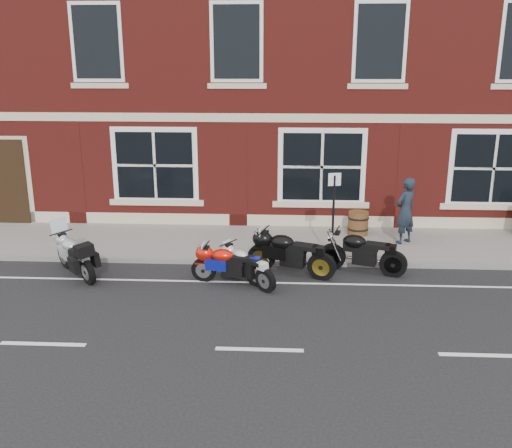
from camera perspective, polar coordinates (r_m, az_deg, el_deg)
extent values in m
plane|color=black|center=(13.26, 0.95, -6.21)|extent=(80.00, 80.00, 0.00)
cube|color=slate|center=(16.06, 1.34, -1.92)|extent=(30.00, 3.00, 0.12)
cube|color=slate|center=(14.57, 1.15, -3.86)|extent=(30.00, 0.16, 0.12)
cube|color=maroon|center=(22.77, 2.03, 18.61)|extent=(24.00, 12.00, 12.00)
cylinder|color=black|center=(15.06, -18.44, -3.04)|extent=(0.50, 0.54, 0.62)
cylinder|color=black|center=(13.83, -16.36, -4.57)|extent=(0.50, 0.54, 0.62)
cube|color=black|center=(14.38, -17.63, -2.50)|extent=(0.69, 0.73, 0.21)
ellipsoid|color=#9D9CA1|center=(14.48, -17.88, -1.92)|extent=(0.62, 0.63, 0.31)
cube|color=black|center=(14.02, -17.07, -2.60)|extent=(0.54, 0.56, 0.10)
cube|color=silver|center=(14.81, -18.69, -0.14)|extent=(0.33, 0.30, 0.43)
cylinder|color=black|center=(13.50, -5.20, -4.54)|extent=(0.60, 0.23, 0.59)
cylinder|color=black|center=(13.15, 0.30, -5.04)|extent=(0.60, 0.23, 0.59)
cube|color=black|center=(13.21, -2.69, -3.51)|extent=(0.76, 0.35, 0.20)
ellipsoid|color=red|center=(13.21, -3.27, -3.02)|extent=(0.56, 0.42, 0.29)
cube|color=black|center=(13.10, -1.16, -3.34)|extent=(0.54, 0.33, 0.09)
cylinder|color=black|center=(14.12, 0.60, -3.30)|extent=(0.69, 0.38, 0.69)
cylinder|color=black|center=(13.61, 6.63, -4.18)|extent=(0.69, 0.38, 0.69)
cube|color=black|center=(13.74, 3.37, -2.28)|extent=(0.89, 0.55, 0.24)
ellipsoid|color=black|center=(13.75, 2.75, -1.69)|extent=(0.70, 0.58, 0.34)
cube|color=black|center=(13.58, 5.07, -2.17)|extent=(0.65, 0.47, 0.11)
cylinder|color=black|center=(13.74, -2.68, -4.14)|extent=(0.49, 0.48, 0.57)
cylinder|color=black|center=(12.85, 1.05, -5.62)|extent=(0.49, 0.48, 0.57)
cube|color=black|center=(13.21, -1.01, -3.59)|extent=(0.66, 0.65, 0.20)
ellipsoid|color=#ADADB2|center=(13.27, -1.40, -3.01)|extent=(0.58, 0.57, 0.28)
cube|color=black|center=(12.94, 0.04, -3.68)|extent=(0.51, 0.51, 0.09)
cylinder|color=black|center=(14.35, 7.68, -3.18)|extent=(0.67, 0.34, 0.66)
cylinder|color=black|center=(14.10, 13.59, -3.87)|extent=(0.67, 0.34, 0.66)
cube|color=black|center=(14.10, 10.48, -2.16)|extent=(0.86, 0.50, 0.23)
ellipsoid|color=black|center=(14.09, 9.89, -1.61)|extent=(0.67, 0.54, 0.33)
cube|color=black|center=(14.01, 12.15, -2.02)|extent=(0.62, 0.44, 0.10)
imported|color=black|center=(16.16, 14.71, 1.29)|extent=(0.80, 0.77, 1.85)
cylinder|color=#493213|center=(16.83, 10.18, 0.10)|extent=(0.58, 0.58, 0.68)
cylinder|color=black|center=(16.88, 10.15, -0.43)|extent=(0.61, 0.61, 0.05)
cylinder|color=black|center=(16.79, 10.20, 0.63)|extent=(0.61, 0.61, 0.05)
cylinder|color=black|center=(14.38, 7.71, 0.56)|extent=(0.06, 0.06, 2.19)
cube|color=silver|center=(14.14, 7.87, 4.44)|extent=(0.32, 0.08, 0.32)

